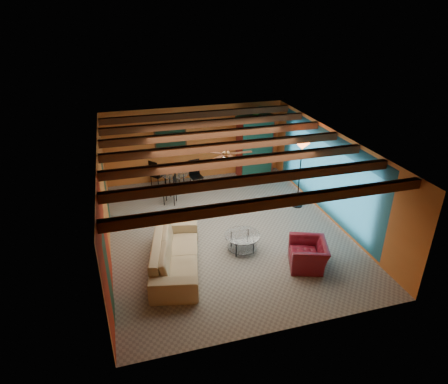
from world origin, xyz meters
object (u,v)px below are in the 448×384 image
object	(u,v)px
floor_lamp	(300,175)
sofa	(176,254)
armchair	(308,254)
potted_plant	(256,111)
dining_table	(175,179)
armoire	(255,146)
vase	(174,162)
coffee_table	(242,242)

from	to	relation	value
floor_lamp	sofa	bearing A→B (deg)	-153.40
armchair	potted_plant	world-z (taller)	potted_plant
dining_table	armoire	bearing A→B (deg)	14.21
dining_table	armoire	size ratio (longest dim) A/B	0.90
armoire	floor_lamp	size ratio (longest dim) A/B	1.02
armchair	vase	world-z (taller)	vase
sofa	floor_lamp	size ratio (longest dim) A/B	1.29
armchair	armoire	distance (m)	5.95
armoire	potted_plant	world-z (taller)	potted_plant
armchair	armoire	xyz separation A→B (m)	(0.69, 5.86, 0.78)
armoire	potted_plant	size ratio (longest dim) A/B	5.04
armchair	vase	size ratio (longest dim) A/B	5.09
armchair	dining_table	distance (m)	5.64
armchair	armoire	size ratio (longest dim) A/B	0.46
sofa	dining_table	bearing A→B (deg)	2.78
potted_plant	vase	world-z (taller)	potted_plant
dining_table	floor_lamp	xyz separation A→B (m)	(3.65, -2.06, 0.57)
armchair	armoire	world-z (taller)	armoire
sofa	armoire	world-z (taller)	armoire
armchair	coffee_table	size ratio (longest dim) A/B	1.08
armchair	dining_table	world-z (taller)	dining_table
coffee_table	armoire	bearing A→B (deg)	66.66
armoire	sofa	bearing A→B (deg)	-141.22
sofa	potted_plant	bearing A→B (deg)	-25.65
sofa	dining_table	distance (m)	4.28
armoire	floor_lamp	world-z (taller)	armoire
sofa	vase	xyz separation A→B (m)	(0.68, 4.23, 0.73)
coffee_table	floor_lamp	xyz separation A→B (m)	(2.51, 1.91, 0.85)
dining_table	floor_lamp	world-z (taller)	floor_lamp
dining_table	armoire	world-z (taller)	armoire
dining_table	armoire	distance (m)	3.35
floor_lamp	armchair	bearing A→B (deg)	-110.94
floor_lamp	coffee_table	bearing A→B (deg)	-142.78
armchair	sofa	bearing A→B (deg)	-85.19
coffee_table	dining_table	bearing A→B (deg)	105.98
armoire	potted_plant	xyz separation A→B (m)	(0.00, 0.00, 1.33)
sofa	potted_plant	distance (m)	6.67
coffee_table	armoire	xyz separation A→B (m)	(2.06, 4.77, 0.87)
sofa	armchair	world-z (taller)	sofa
potted_plant	dining_table	bearing A→B (deg)	-165.79
floor_lamp	potted_plant	world-z (taller)	potted_plant
floor_lamp	potted_plant	xyz separation A→B (m)	(-0.45, 2.87, 1.36)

